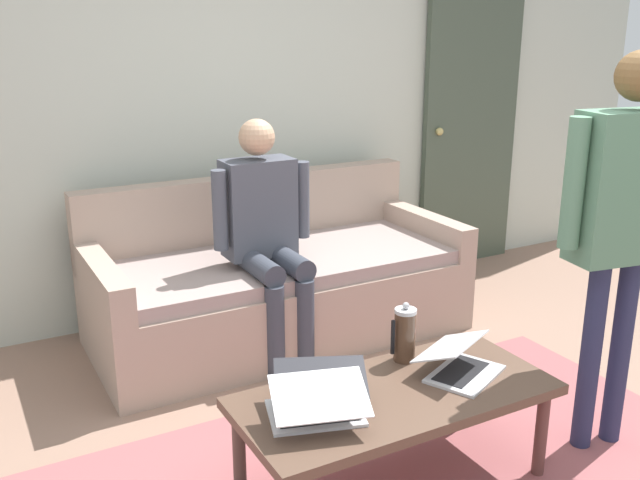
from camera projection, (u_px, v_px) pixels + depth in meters
name	position (u px, v px, depth m)	size (l,w,h in m)	color
back_wall	(216.00, 92.00, 4.27)	(7.04, 0.11, 2.70)	beige
interior_door	(470.00, 127.00, 5.17)	(0.82, 0.09, 2.05)	#424E3F
couch	(276.00, 284.00, 4.11)	(2.10, 0.94, 0.88)	tan
coffee_table	(395.00, 402.00, 2.70)	(1.23, 0.56, 0.41)	brown
laptop_left	(319.00, 389.00, 2.61)	(0.42, 0.40, 0.15)	#28282D
laptop_center	(459.00, 364.00, 2.81)	(0.40, 0.38, 0.15)	silver
laptop_right	(317.00, 407.00, 2.48)	(0.41, 0.39, 0.16)	silver
french_press	(405.00, 334.00, 2.90)	(0.11, 0.09, 0.26)	#4C3323
person_standing	(624.00, 206.00, 2.79)	(0.58, 0.26, 1.65)	#282B4C
person_seated	(265.00, 226.00, 3.72)	(0.55, 0.51, 1.28)	#373B46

